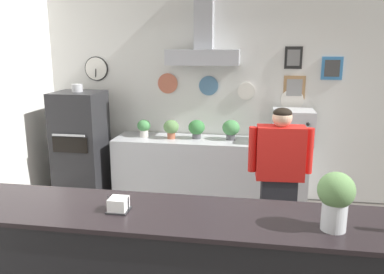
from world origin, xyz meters
The scene contains 11 objects.
back_wall_assembly centered at (-0.02, 2.52, 1.62)m, with size 5.22×3.03×3.07m.
back_prep_counter centered at (-0.21, 2.27, 0.44)m, with size 2.54×0.61×0.90m.
pizza_oven centered at (-1.93, 2.07, 0.77)m, with size 0.62×0.65×1.63m.
shop_worker centered at (0.64, 0.98, 0.82)m, with size 0.61×0.24×1.55m.
espresso_machine centered at (0.86, 2.25, 1.11)m, with size 0.50×0.53×0.43m.
potted_basil centered at (0.08, 2.31, 1.05)m, with size 0.23×0.23×0.26m.
potted_oregano centered at (-1.11, 2.29, 1.03)m, with size 0.18×0.18×0.24m.
potted_thyme centered at (-0.38, 2.30, 1.04)m, with size 0.22×0.22×0.25m.
potted_rosemary centered at (-0.72, 2.25, 1.05)m, with size 0.21×0.21×0.25m.
basil_vase centered at (0.85, -0.58, 1.28)m, with size 0.21×0.21×0.34m.
napkin_holder centered at (-0.45, -0.53, 1.14)m, with size 0.14×0.13×0.10m.
Camera 1 is at (0.39, -2.74, 2.13)m, focal length 36.62 mm.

